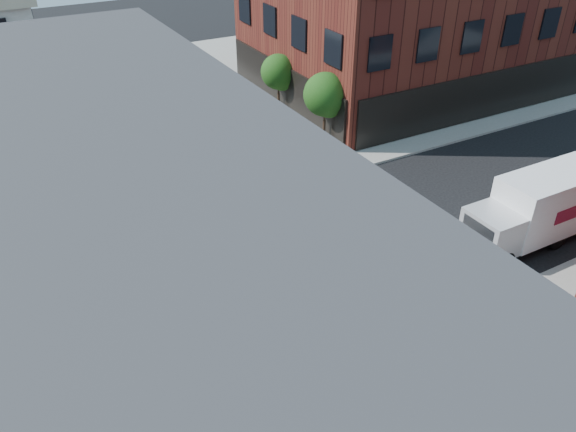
{
  "coord_description": "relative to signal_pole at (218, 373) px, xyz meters",
  "views": [
    {
      "loc": [
        -10.43,
        -17.41,
        15.33
      ],
      "look_at": [
        -0.58,
        0.2,
        2.5
      ],
      "focal_mm": 35.0,
      "sensor_mm": 36.0,
      "label": 1
    }
  ],
  "objects": [
    {
      "name": "ground",
      "position": [
        6.72,
        6.68,
        -2.86
      ],
      "size": [
        120.0,
        120.0,
        0.0
      ],
      "primitive_type": "plane",
      "color": "black",
      "rests_on": "ground"
    },
    {
      "name": "sidewalk_ne",
      "position": [
        27.72,
        27.68,
        -2.78
      ],
      "size": [
        30.0,
        30.0,
        0.15
      ],
      "primitive_type": "cube",
      "color": "gray",
      "rests_on": "ground"
    },
    {
      "name": "building_ne",
      "position": [
        27.22,
        22.68,
        3.14
      ],
      "size": [
        25.0,
        16.0,
        12.0
      ],
      "primitive_type": "cube",
      "color": "#461611",
      "rests_on": "ground"
    },
    {
      "name": "tree_near",
      "position": [
        14.28,
        16.65,
        0.3
      ],
      "size": [
        2.69,
        2.69,
        4.49
      ],
      "color": "black",
      "rests_on": "ground"
    },
    {
      "name": "tree_far",
      "position": [
        14.28,
        22.65,
        0.02
      ],
      "size": [
        2.43,
        2.43,
        4.07
      ],
      "color": "black",
      "rests_on": "ground"
    },
    {
      "name": "signal_pole",
      "position": [
        0.0,
        0.0,
        0.0
      ],
      "size": [
        1.29,
        1.24,
        4.6
      ],
      "color": "black",
      "rests_on": "ground"
    },
    {
      "name": "box_truck",
      "position": [
        17.13,
        2.79,
        -1.08
      ],
      "size": [
        7.58,
        2.43,
        3.41
      ],
      "rotation": [
        0.0,
        0.0,
        -0.01
      ],
      "color": "white",
      "rests_on": "ground"
    },
    {
      "name": "traffic_cone",
      "position": [
        1.02,
        0.98,
        -2.56
      ],
      "size": [
        0.45,
        0.45,
        0.63
      ],
      "rotation": [
        0.0,
        0.0,
        0.41
      ],
      "color": "#D76609",
      "rests_on": "ground"
    }
  ]
}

